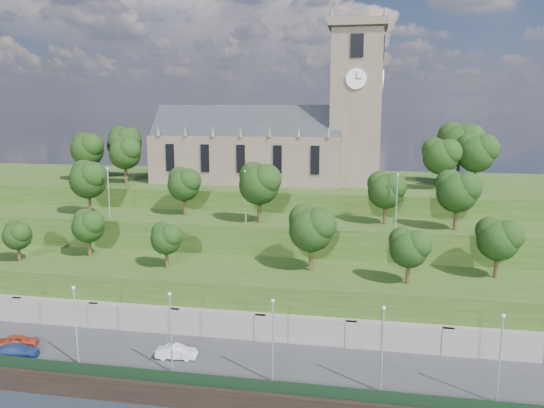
% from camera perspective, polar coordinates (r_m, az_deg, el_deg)
% --- Properties ---
extents(ground, '(320.00, 320.00, 0.00)m').
position_cam_1_polar(ground, '(53.62, -9.46, -20.77)').
color(ground, black).
rests_on(ground, ground).
extents(promenade, '(160.00, 12.00, 2.00)m').
position_cam_1_polar(promenade, '(58.09, -7.41, -16.99)').
color(promenade, '#2D2D30').
rests_on(promenade, ground).
extents(quay_wall, '(160.00, 0.50, 2.20)m').
position_cam_1_polar(quay_wall, '(53.03, -9.52, -19.77)').
color(quay_wall, black).
rests_on(quay_wall, ground).
extents(fence, '(160.00, 0.10, 1.20)m').
position_cam_1_polar(fence, '(52.83, -9.32, -18.03)').
color(fence, black).
rests_on(fence, promenade).
extents(retaining_wall, '(160.00, 2.10, 5.00)m').
position_cam_1_polar(retaining_wall, '(62.60, -5.75, -13.35)').
color(retaining_wall, slate).
rests_on(retaining_wall, ground).
extents(embankment_lower, '(160.00, 12.00, 8.00)m').
position_cam_1_polar(embankment_lower, '(67.42, -4.34, -10.18)').
color(embankment_lower, '#284115').
rests_on(embankment_lower, ground).
extents(embankment_upper, '(160.00, 10.00, 12.00)m').
position_cam_1_polar(embankment_upper, '(76.95, -2.29, -5.99)').
color(embankment_upper, '#284115').
rests_on(embankment_upper, ground).
extents(hilltop, '(160.00, 32.00, 15.00)m').
position_cam_1_polar(hilltop, '(96.57, 0.42, -1.70)').
color(hilltop, '#284115').
rests_on(hilltop, ground).
extents(church, '(38.60, 12.35, 27.60)m').
position_cam_1_polar(church, '(90.52, 0.49, 7.10)').
color(church, brown).
rests_on(church, hilltop).
extents(trees_lower, '(63.63, 8.54, 8.08)m').
position_cam_1_polar(trees_lower, '(64.03, 1.15, -3.13)').
color(trees_lower, '#332513').
rests_on(trees_lower, embankment_lower).
extents(trees_upper, '(57.59, 8.17, 8.32)m').
position_cam_1_polar(trees_upper, '(73.21, -0.96, 2.23)').
color(trees_upper, '#332513').
rests_on(trees_upper, embankment_upper).
extents(trees_hilltop, '(71.10, 16.09, 10.27)m').
position_cam_1_polar(trees_hilltop, '(89.44, 2.48, 6.16)').
color(trees_hilltop, '#332513').
rests_on(trees_hilltop, hilltop).
extents(lamp_posts_promenade, '(60.36, 0.36, 8.26)m').
position_cam_1_polar(lamp_posts_promenade, '(53.29, -10.83, -12.88)').
color(lamp_posts_promenade, '#B2B2B7').
rests_on(lamp_posts_promenade, promenade).
extents(lamp_posts_upper, '(40.36, 0.36, 7.30)m').
position_cam_1_polar(lamp_posts_upper, '(71.84, -2.86, 1.22)').
color(lamp_posts_upper, '#B2B2B7').
rests_on(lamp_posts_upper, embankment_upper).
extents(car_left, '(4.31, 2.86, 1.36)m').
position_cam_1_polar(car_left, '(65.30, -25.59, -13.15)').
color(car_left, maroon).
rests_on(car_left, promenade).
extents(car_middle, '(4.35, 1.87, 1.39)m').
position_cam_1_polar(car_middle, '(57.73, -10.23, -15.38)').
color(car_middle, silver).
rests_on(car_middle, promenade).
extents(car_right, '(4.81, 2.77, 1.31)m').
position_cam_1_polar(car_right, '(63.08, -25.76, -14.03)').
color(car_right, navy).
rests_on(car_right, promenade).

